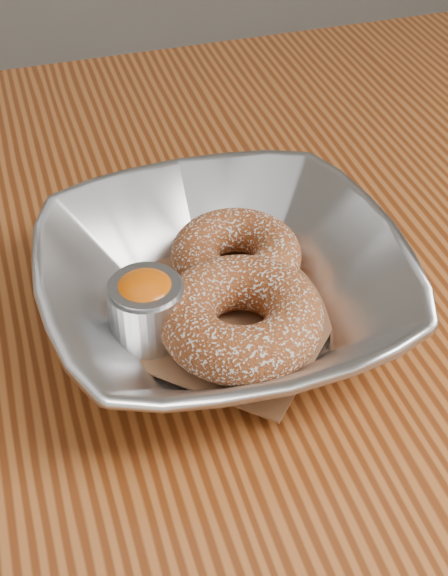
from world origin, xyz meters
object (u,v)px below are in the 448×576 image
object	(u,v)px
table	(118,404)
donut_back	(236,255)
serving_bowl	(224,288)
ramekin	(146,307)
donut_front	(241,317)

from	to	relation	value
table	donut_back	size ratio (longest dim) A/B	13.00
serving_bowl	ramekin	bearing A→B (deg)	-173.16
donut_front	ramekin	bearing A→B (deg)	157.99
donut_back	table	bearing A→B (deg)	-179.40
donut_front	ramekin	size ratio (longest dim) A/B	2.14
table	donut_front	distance (m)	0.16
donut_back	serving_bowl	bearing A→B (deg)	-119.35
serving_bowl	ramekin	distance (m)	0.05
donut_back	donut_front	size ratio (longest dim) A/B	0.87
donut_back	donut_front	world-z (taller)	donut_front
ramekin	table	bearing A→B (deg)	118.26
table	ramekin	bearing A→B (deg)	-61.74
table	donut_front	world-z (taller)	donut_front
donut_front	ramekin	world-z (taller)	ramekin
serving_bowl	donut_back	bearing A→B (deg)	60.65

